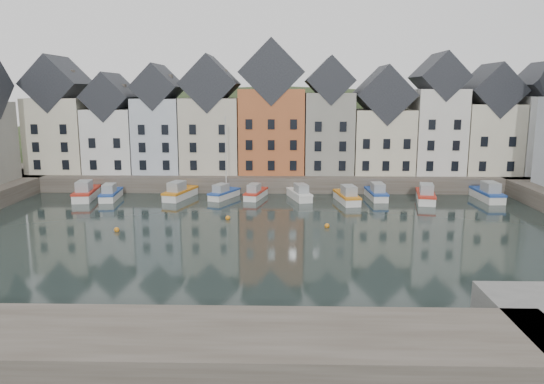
{
  "coord_description": "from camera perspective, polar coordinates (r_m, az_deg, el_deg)",
  "views": [
    {
      "loc": [
        1.87,
        -45.06,
        13.05
      ],
      "look_at": [
        0.61,
        6.0,
        3.29
      ],
      "focal_mm": 35.0,
      "sensor_mm": 36.0,
      "label": 1
    }
  ],
  "objects": [
    {
      "name": "ground",
      "position": [
        46.95,
        -0.93,
        -5.32
      ],
      "size": [
        260.0,
        260.0,
        0.0
      ],
      "primitive_type": "plane",
      "color": "black",
      "rests_on": "ground"
    },
    {
      "name": "far_quay",
      "position": [
        76.05,
        -0.02,
        1.71
      ],
      "size": [
        90.0,
        16.0,
        2.0
      ],
      "primitive_type": "cube",
      "color": "#484037",
      "rests_on": "ground"
    },
    {
      "name": "near_wall",
      "position": [
        28.6,
        -24.16,
        -15.1
      ],
      "size": [
        50.0,
        6.0,
        2.0
      ],
      "primitive_type": "cube",
      "color": "#484037",
      "rests_on": "ground"
    },
    {
      "name": "hillside",
      "position": [
        105.73,
        0.34,
        -6.23
      ],
      "size": [
        153.6,
        70.4,
        64.0
      ],
      "color": "#202F17",
      "rests_on": "ground"
    },
    {
      "name": "far_terrace",
      "position": [
        73.19,
        2.48,
        7.54
      ],
      "size": [
        72.37,
        8.16,
        17.78
      ],
      "color": "beige",
      "rests_on": "far_quay"
    },
    {
      "name": "mooring_buoys",
      "position": [
        52.35,
        -5.08,
        -3.49
      ],
      "size": [
        20.5,
        5.5,
        0.5
      ],
      "color": "orange",
      "rests_on": "ground"
    },
    {
      "name": "boat_a",
      "position": [
        68.76,
        -19.36,
        -0.08
      ],
      "size": [
        2.96,
        6.97,
        2.6
      ],
      "rotation": [
        0.0,
        0.0,
        0.13
      ],
      "color": "silver",
      "rests_on": "ground"
    },
    {
      "name": "boat_b",
      "position": [
        67.66,
        -16.96,
        -0.21
      ],
      "size": [
        2.29,
        5.87,
        2.2
      ],
      "rotation": [
        0.0,
        0.0,
        0.09
      ],
      "color": "silver",
      "rests_on": "ground"
    },
    {
      "name": "boat_c",
      "position": [
        66.19,
        -9.9,
        -0.07
      ],
      "size": [
        3.58,
        6.63,
        2.43
      ],
      "rotation": [
        0.0,
        0.0,
        -0.27
      ],
      "color": "silver",
      "rests_on": "ground"
    },
    {
      "name": "boat_d",
      "position": [
        65.62,
        -5.23,
        -0.1
      ],
      "size": [
        3.71,
        5.58,
        10.26
      ],
      "rotation": [
        0.0,
        0.0,
        -0.42
      ],
      "color": "silver",
      "rests_on": "ground"
    },
    {
      "name": "boat_e",
      "position": [
        65.44,
        -1.79,
        -0.13
      ],
      "size": [
        2.89,
        5.65,
        2.08
      ],
      "rotation": [
        0.0,
        0.0,
        -0.23
      ],
      "color": "silver",
      "rests_on": "ground"
    },
    {
      "name": "boat_f",
      "position": [
        64.82,
        2.99,
        -0.22
      ],
      "size": [
        3.2,
        5.95,
        2.18
      ],
      "rotation": [
        0.0,
        0.0,
        0.27
      ],
      "color": "silver",
      "rests_on": "ground"
    },
    {
      "name": "boat_g",
      "position": [
        63.46,
        8.08,
        -0.5
      ],
      "size": [
        2.84,
        6.38,
        2.37
      ],
      "rotation": [
        0.0,
        0.0,
        0.15
      ],
      "color": "silver",
      "rests_on": "ground"
    },
    {
      "name": "boat_h",
      "position": [
        66.24,
        11.15,
        -0.15
      ],
      "size": [
        2.16,
        6.05,
        2.29
      ],
      "rotation": [
        0.0,
        0.0,
        0.05
      ],
      "color": "silver",
      "rests_on": "ground"
    },
    {
      "name": "boat_i",
      "position": [
        65.95,
        16.2,
        -0.37
      ],
      "size": [
        3.2,
        6.76,
        2.5
      ],
      "rotation": [
        0.0,
        0.0,
        -0.19
      ],
      "color": "silver",
      "rests_on": "ground"
    },
    {
      "name": "boat_j",
      "position": [
        69.38,
        22.16,
        -0.18
      ],
      "size": [
        2.26,
        6.75,
        2.57
      ],
      "rotation": [
        0.0,
        0.0,
        0.03
      ],
      "color": "silver",
      "rests_on": "ground"
    }
  ]
}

